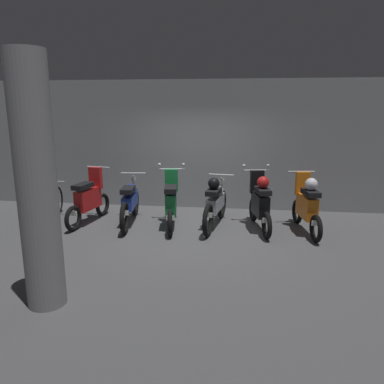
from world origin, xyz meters
name	(u,v)px	position (x,y,z in m)	size (l,w,h in m)	color
ground_plane	(191,233)	(0.00, 0.00, 0.00)	(80.00, 80.00, 0.00)	#4C4C4F
back_wall	(202,145)	(0.00, 2.11, 1.56)	(16.00, 0.30, 3.11)	gray
motorbike_slot_0	(89,199)	(-2.28, 0.44, 0.52)	(0.56, 1.67, 1.18)	black
motorbike_slot_1	(130,202)	(-1.38, 0.47, 0.49)	(0.56, 1.95, 1.03)	black
motorbike_slot_2	(171,202)	(-0.46, 0.38, 0.53)	(0.58, 1.67, 1.29)	black
motorbike_slot_3	(216,202)	(0.46, 0.50, 0.53)	(0.56, 1.94, 1.08)	black
motorbike_slot_4	(260,202)	(1.37, 0.44, 0.57)	(0.58, 1.67, 1.29)	black
motorbike_slot_5	(306,205)	(2.29, 0.38, 0.57)	(0.56, 1.67, 1.18)	black
bicycle	(48,206)	(-3.20, 0.37, 0.36)	(0.50, 1.72, 0.89)	black
support_pillar	(37,185)	(-1.48, -2.93, 1.56)	(0.48, 0.48, 3.11)	gray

